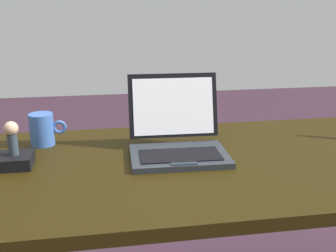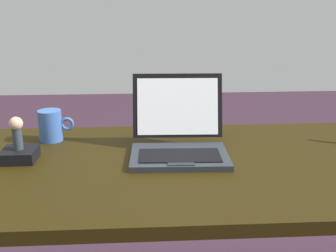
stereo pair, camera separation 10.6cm
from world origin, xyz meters
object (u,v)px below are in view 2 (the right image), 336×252
at_px(laptop_front, 179,139).
at_px(figurine, 17,130).
at_px(figurine_stand, 19,155).
at_px(coffee_mug, 51,126).

distance_m(laptop_front, figurine, 0.43).
bearing_deg(figurine_stand, coffee_mug, 71.72).
bearing_deg(figurine, figurine_stand, 0.00).
height_order(laptop_front, figurine_stand, laptop_front).
distance_m(laptop_front, coffee_mug, 0.40).
bearing_deg(coffee_mug, figurine_stand, -108.28).
bearing_deg(figurine_stand, laptop_front, 2.31).
xyz_separation_m(laptop_front, figurine_stand, (-0.43, -0.02, -0.03)).
xyz_separation_m(laptop_front, figurine, (-0.43, -0.02, 0.04)).
bearing_deg(laptop_front, figurine_stand, -177.69).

